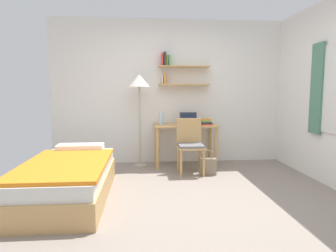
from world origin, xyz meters
TOP-DOWN VIEW (x-y plane):
  - ground_plane at (0.00, 0.00)m, footprint 5.28×5.28m
  - wall_back at (0.00, 2.02)m, footprint 4.40×0.27m
  - bed at (-1.48, 0.20)m, footprint 0.96×1.93m
  - desk at (0.18, 1.70)m, footprint 1.09×0.55m
  - desk_chair at (0.19, 1.21)m, footprint 0.43×0.42m
  - standing_lamp at (-0.61, 1.72)m, footprint 0.38×0.38m
  - laptop at (0.24, 1.70)m, footprint 0.31×0.23m
  - water_bottle at (-0.24, 1.69)m, footprint 0.07×0.07m
  - book_stack at (0.53, 1.65)m, footprint 0.21×0.26m
  - handbag at (0.46, 1.08)m, footprint 0.27×0.11m

SIDE VIEW (x-z plane):
  - ground_plane at x=0.00m, z-range 0.00..0.00m
  - handbag at x=0.46m, z-range -0.06..0.34m
  - bed at x=-1.48m, z-range -0.03..0.51m
  - desk_chair at x=0.19m, z-range 0.05..0.92m
  - desk at x=0.18m, z-range 0.23..0.97m
  - book_stack at x=0.53m, z-range 0.73..0.83m
  - laptop at x=0.24m, z-range 0.68..0.89m
  - water_bottle at x=-0.24m, z-range 0.74..0.96m
  - wall_back at x=0.00m, z-range 0.01..2.61m
  - standing_lamp at x=-0.61m, z-range 0.61..2.22m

